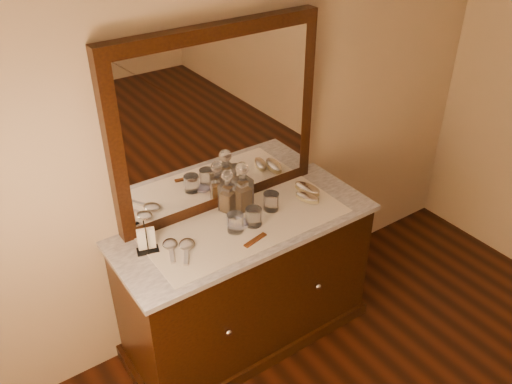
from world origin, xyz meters
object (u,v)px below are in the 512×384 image
Objects in this scene: hand_mirror_inner at (187,246)px; decanter_right at (243,191)px; napkin_rack at (147,240)px; hand_mirror_outer at (170,246)px; mirror_frame at (218,122)px; decanter_left at (228,195)px; pin_dish at (242,223)px; brush_far at (307,189)px; dresser_cabinet at (246,284)px; comb at (255,240)px; brush_near at (307,198)px.

decanter_right is at bearing 17.44° from hand_mirror_inner.
decanter_right is at bearing 3.76° from napkin_rack.
decanter_right reaches higher than hand_mirror_outer.
mirror_frame reaches higher than decanter_left.
hand_mirror_inner is at bearing -178.58° from pin_dish.
brush_far is at bearing 3.81° from hand_mirror_inner.
mirror_frame is at bearing 84.54° from pin_dish.
dresser_cabinet is 0.58m from hand_mirror_inner.
pin_dish is at bearing -174.53° from brush_far.
mirror_frame is 0.64m from comb.
comb is 0.43m from hand_mirror_outer.
brush_near is (0.34, -0.15, -0.09)m from decanter_right.
dresser_cabinet is 7.65× the size of brush_far.
hand_mirror_outer is (-0.43, 0.04, 0.45)m from dresser_cabinet.
decanter_left reaches higher than hand_mirror_inner.
decanter_left reaches higher than comb.
dresser_cabinet is at bearing -84.73° from decanter_left.
hand_mirror_inner reaches higher than dresser_cabinet.
comb is 0.71× the size of hand_mirror_inner.
dresser_cabinet is at bearing 2.17° from hand_mirror_inner.
hand_mirror_inner is (-0.32, 0.15, 0.00)m from comb.
hand_mirror_inner reaches higher than pin_dish.
hand_mirror_inner is at bearing -144.45° from mirror_frame.
brush_far is at bearing 0.30° from hand_mirror_outer.
mirror_frame is 4.10× the size of decanter_right.
dresser_cabinet is 16.62× the size of pin_dish.
pin_dish is 0.18m from decanter_left.
dresser_cabinet is 9.53× the size of comb.
hand_mirror_outer is at bearing -164.54° from decanter_left.
decanter_left reaches higher than dresser_cabinet.
comb is (-0.05, -0.16, 0.45)m from dresser_cabinet.
brush_near is 0.09m from brush_far.
pin_dish is at bearing -167.53° from dresser_cabinet.
pin_dish is 0.43m from brush_near.
mirror_frame reaches higher than hand_mirror_outer.
brush_near is at bearing -4.36° from hand_mirror_outer.
brush_near reaches higher than dresser_cabinet.
comb is at bearing -27.40° from hand_mirror_outer.
decanter_left is at bearing 15.46° from hand_mirror_outer.
brush_near is at bearing -6.57° from napkin_rack.
decanter_right is 1.41× the size of hand_mirror_inner.
dresser_cabinet is 0.74m from napkin_rack.
brush_near reaches higher than pin_dish.
brush_far is at bearing 51.26° from brush_near.
mirror_frame is (0.00, 0.25, 0.94)m from dresser_cabinet.
mirror_frame reaches higher than comb.
mirror_frame is 7.40× the size of brush_near.
decanter_right is at bearing -63.56° from mirror_frame.
decanter_left is 0.40m from hand_mirror_inner.
napkin_rack is at bearing 150.80° from hand_mirror_inner.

